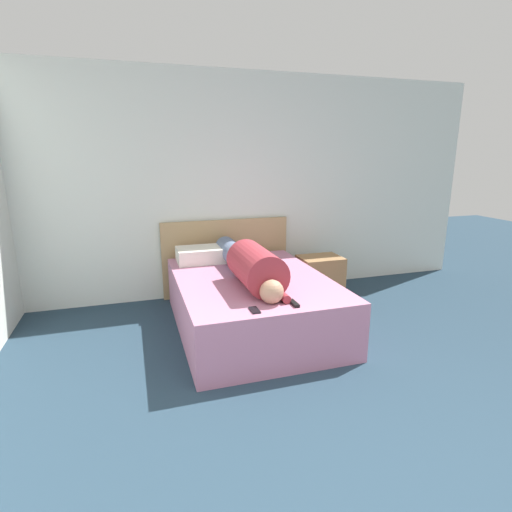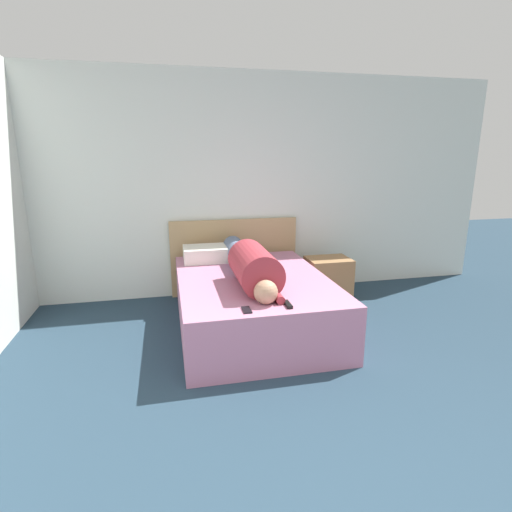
{
  "view_description": "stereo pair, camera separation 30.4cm",
  "coord_description": "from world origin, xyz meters",
  "views": [
    {
      "loc": [
        -1.3,
        -0.77,
        1.69
      ],
      "look_at": [
        -0.23,
        2.61,
        0.77
      ],
      "focal_mm": 28.0,
      "sensor_mm": 36.0,
      "label": 1
    },
    {
      "loc": [
        -1.01,
        -0.85,
        1.69
      ],
      "look_at": [
        -0.23,
        2.61,
        0.77
      ],
      "focal_mm": 28.0,
      "sensor_mm": 36.0,
      "label": 2
    }
  ],
  "objects": [
    {
      "name": "headboard",
      "position": [
        -0.23,
        3.81,
        0.46
      ],
      "size": [
        1.54,
        0.04,
        0.92
      ],
      "color": "tan",
      "rests_on": "ground_plane"
    },
    {
      "name": "tv_remote",
      "position": [
        -0.12,
        1.97,
        0.53
      ],
      "size": [
        0.04,
        0.15,
        0.02
      ],
      "color": "black",
      "rests_on": "bed"
    },
    {
      "name": "wall_back",
      "position": [
        0.0,
        3.88,
        1.3
      ],
      "size": [
        6.18,
        0.06,
        2.6
      ],
      "color": "silver",
      "rests_on": "ground_plane"
    },
    {
      "name": "cell_phone",
      "position": [
        -0.45,
        1.94,
        0.53
      ],
      "size": [
        0.06,
        0.13,
        0.01
      ],
      "color": "black",
      "rests_on": "bed"
    },
    {
      "name": "person_lying",
      "position": [
        -0.28,
        2.68,
        0.68
      ],
      "size": [
        0.37,
        1.71,
        0.37
      ],
      "color": "tan",
      "rests_on": "bed"
    },
    {
      "name": "nightstand",
      "position": [
        0.82,
        3.37,
        0.25
      ],
      "size": [
        0.5,
        0.39,
        0.49
      ],
      "color": "olive",
      "rests_on": "ground_plane"
    },
    {
      "name": "pillow_near_headboard",
      "position": [
        -0.55,
        3.48,
        0.6
      ],
      "size": [
        0.61,
        0.37,
        0.16
      ],
      "color": "silver",
      "rests_on": "bed"
    },
    {
      "name": "bed",
      "position": [
        -0.23,
        2.76,
        0.26
      ],
      "size": [
        1.42,
        1.92,
        0.52
      ],
      "color": "#B2708E",
      "rests_on": "ground_plane"
    }
  ]
}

